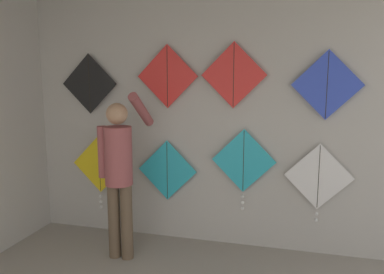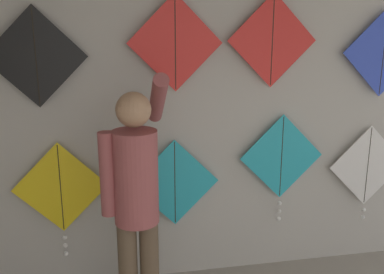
{
  "view_description": "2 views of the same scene",
  "coord_description": "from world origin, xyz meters",
  "px_view_note": "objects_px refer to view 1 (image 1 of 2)",
  "views": [
    {
      "loc": [
        0.96,
        -0.22,
        1.9
      ],
      "look_at": [
        -0.03,
        3.53,
        1.27
      ],
      "focal_mm": 35.0,
      "sensor_mm": 36.0,
      "label": 1
    },
    {
      "loc": [
        -0.84,
        0.65,
        2.01
      ],
      "look_at": [
        -0.3,
        3.53,
        1.26
      ],
      "focal_mm": 40.0,
      "sensor_mm": 36.0,
      "label": 2
    }
  ],
  "objects_px": {
    "kite_3": "(319,179)",
    "kite_7": "(327,85)",
    "kite_1": "(167,170)",
    "kite_5": "(167,76)",
    "kite_4": "(89,84)",
    "kite_0": "(100,167)",
    "kite_6": "(234,75)",
    "kite_2": "(243,164)",
    "shopkeeper": "(119,167)"
  },
  "relations": [
    {
      "from": "kite_5",
      "to": "kite_7",
      "type": "distance_m",
      "value": 1.68
    },
    {
      "from": "kite_0",
      "to": "kite_6",
      "type": "height_order",
      "value": "kite_6"
    },
    {
      "from": "kite_0",
      "to": "kite_5",
      "type": "height_order",
      "value": "kite_5"
    },
    {
      "from": "kite_1",
      "to": "kite_7",
      "type": "bearing_deg",
      "value": 0.0
    },
    {
      "from": "shopkeeper",
      "to": "kite_0",
      "type": "relative_size",
      "value": 1.92
    },
    {
      "from": "kite_1",
      "to": "kite_4",
      "type": "distance_m",
      "value": 1.37
    },
    {
      "from": "kite_2",
      "to": "kite_3",
      "type": "distance_m",
      "value": 0.79
    },
    {
      "from": "kite_1",
      "to": "kite_5",
      "type": "xyz_separation_m",
      "value": [
        0.01,
        0.0,
        1.07
      ]
    },
    {
      "from": "kite_1",
      "to": "kite_7",
      "type": "distance_m",
      "value": 1.96
    },
    {
      "from": "shopkeeper",
      "to": "kite_5",
      "type": "height_order",
      "value": "kite_5"
    },
    {
      "from": "kite_1",
      "to": "shopkeeper",
      "type": "bearing_deg",
      "value": -120.59
    },
    {
      "from": "kite_6",
      "to": "kite_4",
      "type": "bearing_deg",
      "value": 180.0
    },
    {
      "from": "kite_0",
      "to": "kite_3",
      "type": "xyz_separation_m",
      "value": [
        2.52,
        0.0,
        0.03
      ]
    },
    {
      "from": "kite_3",
      "to": "kite_5",
      "type": "distance_m",
      "value": 1.95
    },
    {
      "from": "kite_1",
      "to": "kite_2",
      "type": "height_order",
      "value": "kite_2"
    },
    {
      "from": "kite_1",
      "to": "kite_3",
      "type": "relative_size",
      "value": 0.84
    },
    {
      "from": "kite_3",
      "to": "kite_5",
      "type": "height_order",
      "value": "kite_5"
    },
    {
      "from": "shopkeeper",
      "to": "kite_3",
      "type": "distance_m",
      "value": 2.07
    },
    {
      "from": "kite_7",
      "to": "kite_0",
      "type": "bearing_deg",
      "value": -179.99
    },
    {
      "from": "kite_4",
      "to": "kite_3",
      "type": "bearing_deg",
      "value": -0.01
    },
    {
      "from": "kite_3",
      "to": "kite_6",
      "type": "bearing_deg",
      "value": 179.97
    },
    {
      "from": "kite_6",
      "to": "kite_7",
      "type": "distance_m",
      "value": 0.95
    },
    {
      "from": "kite_1",
      "to": "kite_7",
      "type": "height_order",
      "value": "kite_7"
    },
    {
      "from": "shopkeeper",
      "to": "kite_5",
      "type": "bearing_deg",
      "value": 57.15
    },
    {
      "from": "kite_0",
      "to": "kite_4",
      "type": "xyz_separation_m",
      "value": [
        -0.09,
        0.0,
        0.99
      ]
    },
    {
      "from": "kite_1",
      "to": "kite_2",
      "type": "relative_size",
      "value": 0.77
    },
    {
      "from": "kite_2",
      "to": "kite_4",
      "type": "distance_m",
      "value": 2.02
    },
    {
      "from": "kite_3",
      "to": "kite_6",
      "type": "distance_m",
      "value": 1.4
    },
    {
      "from": "kite_4",
      "to": "kite_6",
      "type": "height_order",
      "value": "kite_6"
    },
    {
      "from": "kite_6",
      "to": "kite_7",
      "type": "relative_size",
      "value": 1.0
    },
    {
      "from": "kite_6",
      "to": "kite_0",
      "type": "bearing_deg",
      "value": -179.98
    },
    {
      "from": "kite_2",
      "to": "kite_4",
      "type": "bearing_deg",
      "value": 179.98
    },
    {
      "from": "kite_1",
      "to": "kite_5",
      "type": "relative_size",
      "value": 1.0
    },
    {
      "from": "kite_3",
      "to": "kite_7",
      "type": "bearing_deg",
      "value": 0.79
    },
    {
      "from": "kite_0",
      "to": "kite_6",
      "type": "relative_size",
      "value": 1.3
    },
    {
      "from": "kite_3",
      "to": "shopkeeper",
      "type": "bearing_deg",
      "value": -164.32
    },
    {
      "from": "kite_0",
      "to": "kite_6",
      "type": "distance_m",
      "value": 1.95
    },
    {
      "from": "kite_2",
      "to": "kite_3",
      "type": "xyz_separation_m",
      "value": [
        0.78,
        0.0,
        -0.11
      ]
    },
    {
      "from": "kite_6",
      "to": "kite_2",
      "type": "bearing_deg",
      "value": -0.3
    },
    {
      "from": "kite_4",
      "to": "kite_0",
      "type": "bearing_deg",
      "value": -0.4
    },
    {
      "from": "shopkeeper",
      "to": "kite_1",
      "type": "xyz_separation_m",
      "value": [
        0.33,
        0.56,
        -0.15
      ]
    },
    {
      "from": "kite_1",
      "to": "kite_6",
      "type": "xyz_separation_m",
      "value": [
        0.75,
        0.0,
        1.08
      ]
    },
    {
      "from": "kite_1",
      "to": "kite_4",
      "type": "relative_size",
      "value": 1.0
    },
    {
      "from": "kite_6",
      "to": "kite_5",
      "type": "bearing_deg",
      "value": 180.0
    },
    {
      "from": "kite_5",
      "to": "kite_4",
      "type": "bearing_deg",
      "value": 180.0
    },
    {
      "from": "kite_6",
      "to": "kite_1",
      "type": "bearing_deg",
      "value": 180.0
    },
    {
      "from": "kite_3",
      "to": "kite_0",
      "type": "bearing_deg",
      "value": -180.0
    },
    {
      "from": "kite_3",
      "to": "kite_4",
      "type": "height_order",
      "value": "kite_4"
    },
    {
      "from": "kite_1",
      "to": "kite_6",
      "type": "distance_m",
      "value": 1.32
    },
    {
      "from": "kite_1",
      "to": "kite_5",
      "type": "distance_m",
      "value": 1.07
    }
  ]
}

